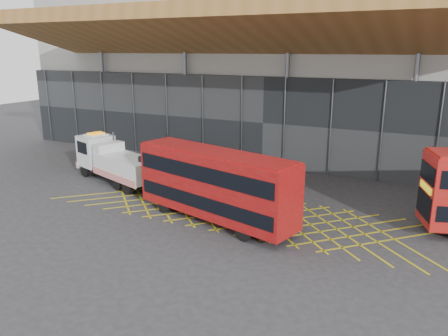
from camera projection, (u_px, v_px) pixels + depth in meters
The scene contains 6 objects.
ground_plane at pixel (176, 201), 30.62m from camera, with size 120.00×120.00×0.00m, color #2B2B2D.
road_markings at pixel (239, 212), 28.57m from camera, with size 26.36×7.16×0.01m.
construction_building at pixel (289, 63), 43.34m from camera, with size 55.00×23.97×18.00m.
recovery_truck at pixel (115, 161), 34.64m from camera, with size 10.45×5.37×3.69m.
bus_towed at pixel (215, 183), 26.45m from camera, with size 11.20×5.25×4.45m.
worker at pixel (159, 195), 28.95m from camera, with size 0.69×0.45×1.88m, color yellow.
Camera 1 is at (15.79, -24.46, 10.32)m, focal length 35.00 mm.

